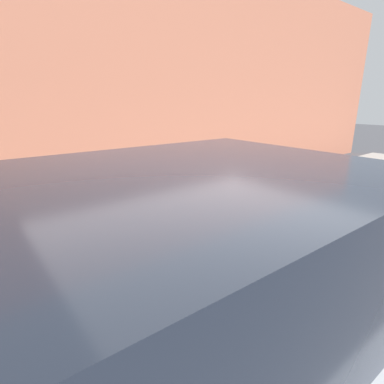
{
  "coord_description": "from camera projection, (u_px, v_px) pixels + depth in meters",
  "views": [
    {
      "loc": [
        -1.55,
        -1.4,
        2.16
      ],
      "look_at": [
        0.45,
        1.11,
        1.18
      ],
      "focal_mm": 28.0,
      "sensor_mm": 36.0,
      "label": 1
    }
  ],
  "objects": [
    {
      "name": "ground_plane",
      "position": [
        231.0,
        360.0,
        2.6
      ],
      "size": [
        60.0,
        60.0,
        0.0
      ],
      "primitive_type": "plane",
      "color": "#47474C"
    },
    {
      "name": "sidewalk",
      "position": [
        120.0,
        256.0,
        4.23
      ],
      "size": [
        24.0,
        2.8,
        0.11
      ],
      "color": "#9E9B96",
      "rests_on": "ground_plane"
    },
    {
      "name": "building_facade",
      "position": [
        49.0,
        70.0,
        5.28
      ],
      "size": [
        24.0,
        0.3,
        5.38
      ],
      "color": "#935642",
      "rests_on": "ground_plane"
    },
    {
      "name": "parking_meter",
      "position": [
        192.0,
        194.0,
        3.36
      ],
      "size": [
        0.18,
        0.15,
        1.41
      ],
      "color": "gray",
      "rests_on": "sidewalk"
    }
  ]
}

